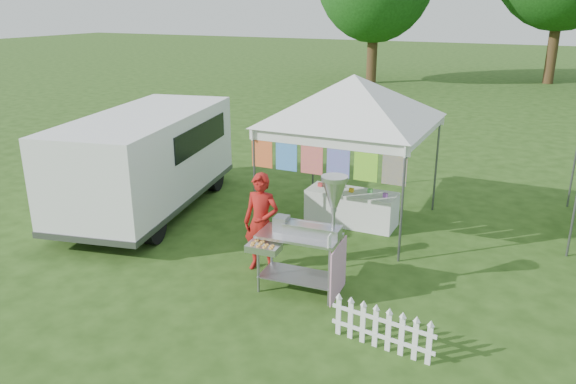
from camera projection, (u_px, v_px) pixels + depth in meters
The scene contains 7 objects.
ground at pixel (272, 297), 8.61m from camera, with size 120.00×120.00×0.00m, color #244212.
canopy_main at pixel (354, 75), 10.64m from camera, with size 4.24×4.24×3.45m.
donut_cart at pixel (312, 226), 8.37m from camera, with size 1.37×1.03×1.92m.
vendor at pixel (261, 223), 9.26m from camera, with size 0.61×0.40×1.68m, color maroon.
cargo_van at pixel (150, 158), 11.99m from camera, with size 3.03×5.38×2.11m.
picket_fence at pixel (382, 329), 7.24m from camera, with size 1.43×0.21×0.56m.
display_table at pixel (351, 208), 11.37m from camera, with size 1.80×0.70×0.69m, color white.
Camera 1 is at (3.51, -6.79, 4.29)m, focal length 35.00 mm.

